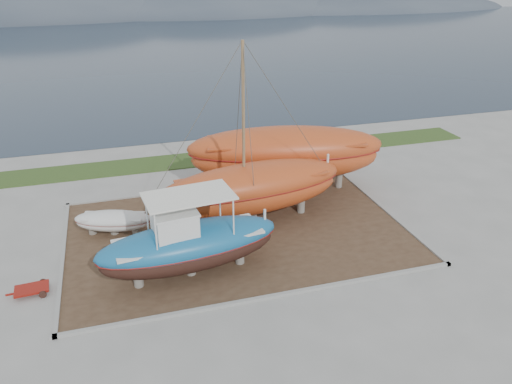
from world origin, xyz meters
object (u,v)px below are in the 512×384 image
object	(u,v)px
white_dinghy	(114,223)
red_trailer	(32,291)
orange_sailboat	(253,138)
orange_bare_hull	(285,160)
blue_caique	(189,236)

from	to	relation	value
white_dinghy	red_trailer	xyz separation A→B (m)	(-3.77, -4.45, -0.53)
orange_sailboat	orange_bare_hull	bearing A→B (deg)	42.78
white_dinghy	orange_bare_hull	size ratio (longest dim) A/B	0.34
blue_caique	white_dinghy	world-z (taller)	blue_caique
blue_caique	white_dinghy	xyz separation A→B (m)	(-3.35, 5.04, -1.44)
red_trailer	orange_bare_hull	bearing A→B (deg)	22.23
blue_caique	orange_sailboat	bearing A→B (deg)	37.98
red_trailer	orange_sailboat	bearing A→B (deg)	13.23
blue_caique	orange_sailboat	xyz separation A→B (m)	(4.30, 4.20, 2.97)
orange_sailboat	red_trailer	xyz separation A→B (m)	(-11.42, -3.61, -4.94)
white_dinghy	orange_bare_hull	world-z (taller)	orange_bare_hull
white_dinghy	blue_caique	bearing A→B (deg)	-39.34
white_dinghy	orange_sailboat	xyz separation A→B (m)	(7.65, -0.84, 4.41)
blue_caique	red_trailer	size ratio (longest dim) A/B	3.94
white_dinghy	orange_sailboat	world-z (taller)	orange_sailboat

